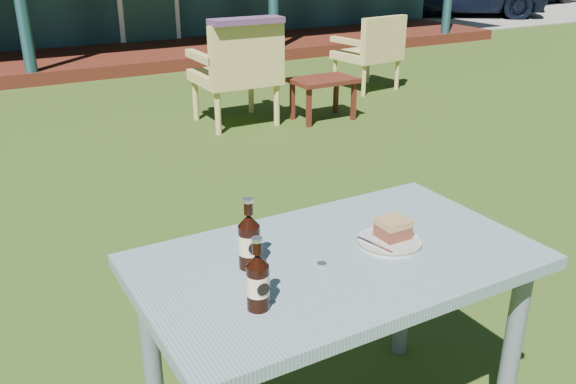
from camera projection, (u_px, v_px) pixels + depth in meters
ground at (172, 250)px, 3.39m from camera, size 80.00×80.00×0.00m
gravel_strip at (460, 10)px, 15.02m from camera, size 9.00×6.00×0.02m
cafe_table at (336, 285)px, 1.87m from camera, size 1.20×0.70×0.72m
plate at (389, 241)px, 1.90m from camera, size 0.20×0.20×0.01m
cake_slice at (393, 228)px, 1.91m from camera, size 0.09×0.09×0.06m
fork at (375, 245)px, 1.86m from camera, size 0.04×0.14×0.00m
cola_bottle_near at (249, 240)px, 1.74m from camera, size 0.06×0.07×0.22m
cola_bottle_far at (258, 281)px, 1.54m from camera, size 0.06×0.06×0.20m
bottle_cap at (322, 264)px, 1.78m from camera, size 0.03×0.03×0.01m
armchair_left at (239, 68)px, 5.49m from camera, size 0.70×0.66×0.94m
armchair_right at (372, 49)px, 6.83m from camera, size 0.69×0.65×0.84m
floral_throw at (246, 21)px, 5.17m from camera, size 0.65×0.21×0.05m
side_table at (323, 84)px, 5.74m from camera, size 0.60×0.40×0.40m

